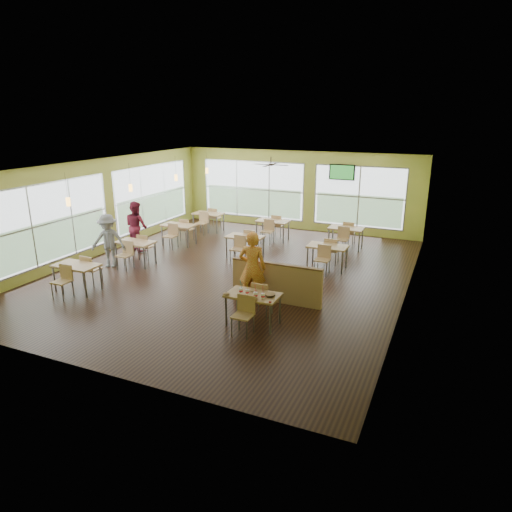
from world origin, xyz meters
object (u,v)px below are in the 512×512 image
at_px(half_wall_divider, 276,283).
at_px(food_basket, 270,295).
at_px(main_table, 253,299).
at_px(man_plaid, 252,268).

height_order(half_wall_divider, food_basket, half_wall_divider).
distance_m(main_table, half_wall_divider, 1.45).
bearing_deg(main_table, food_basket, 6.34).
xyz_separation_m(main_table, half_wall_divider, (0.00, 1.45, -0.11)).
distance_m(half_wall_divider, food_basket, 1.48).
distance_m(main_table, food_basket, 0.42).
xyz_separation_m(main_table, food_basket, (0.39, 0.04, 0.15)).
height_order(half_wall_divider, man_plaid, man_plaid).
bearing_deg(main_table, half_wall_divider, 90.00).
height_order(main_table, food_basket, main_table).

